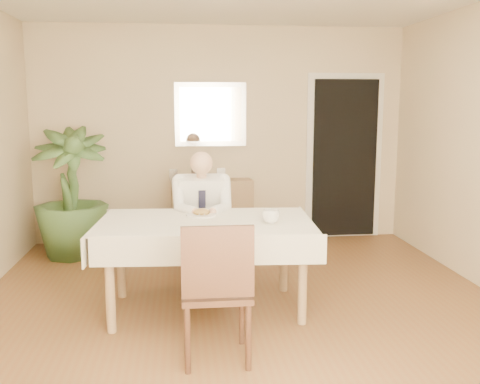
{
  "coord_description": "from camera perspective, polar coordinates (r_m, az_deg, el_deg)",
  "views": [
    {
      "loc": [
        -0.48,
        -4.02,
        1.68
      ],
      "look_at": [
        0.0,
        0.35,
        0.95
      ],
      "focal_mm": 40.0,
      "sensor_mm": 36.0,
      "label": 1
    }
  ],
  "objects": [
    {
      "name": "doorway",
      "position": [
        6.83,
        11.06,
        3.53
      ],
      "size": [
        0.96,
        0.07,
        2.1
      ],
      "color": "white",
      "rests_on": "ground"
    },
    {
      "name": "seated_man",
      "position": [
        4.9,
        -4.04,
        -2.25
      ],
      "size": [
        0.48,
        0.72,
        1.24
      ],
      "color": "white",
      "rests_on": "ground"
    },
    {
      "name": "mirror",
      "position": [
        6.5,
        -3.16,
        8.26
      ],
      "size": [
        0.86,
        0.04,
        0.76
      ],
      "color": "silver",
      "rests_on": "room"
    },
    {
      "name": "room",
      "position": [
        4.07,
        0.55,
        4.07
      ],
      "size": [
        5.0,
        5.02,
        2.6
      ],
      "color": "brown",
      "rests_on": "ground"
    },
    {
      "name": "photo_frame_right",
      "position": [
        6.46,
        -2.04,
        1.96
      ],
      "size": [
        0.1,
        0.02,
        0.14
      ],
      "primitive_type": "cube",
      "color": "silver",
      "rests_on": "sideboard"
    },
    {
      "name": "chair_far",
      "position": [
        5.22,
        -4.14,
        -3.79
      ],
      "size": [
        0.41,
        0.42,
        0.87
      ],
      "rotation": [
        0.0,
        0.0,
        0.01
      ],
      "color": "#3C2215",
      "rests_on": "ground"
    },
    {
      "name": "knife",
      "position": [
        4.42,
        -3.58,
        -2.36
      ],
      "size": [
        0.01,
        0.13,
        0.01
      ],
      "primitive_type": "cylinder",
      "rotation": [
        1.57,
        0.0,
        0.0
      ],
      "color": "silver",
      "rests_on": "dining_table"
    },
    {
      "name": "photo_frame_left",
      "position": [
        6.41,
        -7.12,
        1.84
      ],
      "size": [
        0.1,
        0.02,
        0.14
      ],
      "primitive_type": "cube",
      "color": "silver",
      "rests_on": "sideboard"
    },
    {
      "name": "coffee_mug",
      "position": [
        4.19,
        3.31,
        -2.62
      ],
      "size": [
        0.16,
        0.16,
        0.11
      ],
      "primitive_type": "imported",
      "rotation": [
        0.0,
        0.0,
        0.26
      ],
      "color": "white",
      "rests_on": "dining_table"
    },
    {
      "name": "sideboard",
      "position": [
        6.48,
        -2.99,
        -2.11
      ],
      "size": [
        0.99,
        0.39,
        0.77
      ],
      "primitive_type": "cube",
      "rotation": [
        0.0,
        0.0,
        0.07
      ],
      "color": "#8D7350",
      "rests_on": "ground"
    },
    {
      "name": "plate",
      "position": [
        4.48,
        -4.12,
        -2.43
      ],
      "size": [
        0.26,
        0.26,
        0.02
      ],
      "primitive_type": "cylinder",
      "color": "white",
      "rests_on": "dining_table"
    },
    {
      "name": "photo_frame_center",
      "position": [
        6.46,
        -4.77,
        1.93
      ],
      "size": [
        0.1,
        0.02,
        0.14
      ],
      "primitive_type": "cube",
      "color": "silver",
      "rests_on": "sideboard"
    },
    {
      "name": "fork",
      "position": [
        4.42,
        -4.61,
        -2.38
      ],
      "size": [
        0.01,
        0.13,
        0.01
      ],
      "primitive_type": "cylinder",
      "rotation": [
        1.57,
        0.0,
        0.0
      ],
      "color": "silver",
      "rests_on": "dining_table"
    },
    {
      "name": "chair_near",
      "position": [
        3.46,
        -2.5,
        -9.88
      ],
      "size": [
        0.45,
        0.45,
        0.95
      ],
      "rotation": [
        0.0,
        0.0,
        0.0
      ],
      "color": "#3C2215",
      "rests_on": "ground"
    },
    {
      "name": "window",
      "position": [
        1.64,
        10.96,
        1.25
      ],
      "size": [
        1.34,
        0.04,
        1.44
      ],
      "color": "white",
      "rests_on": "room"
    },
    {
      "name": "dining_table",
      "position": [
        4.32,
        -3.71,
        -4.13
      ],
      "size": [
        1.78,
        1.13,
        0.75
      ],
      "rotation": [
        0.0,
        0.0,
        -0.07
      ],
      "color": "#8D7350",
      "rests_on": "ground"
    },
    {
      "name": "food",
      "position": [
        4.48,
        -4.13,
        -2.15
      ],
      "size": [
        0.14,
        0.14,
        0.06
      ],
      "primitive_type": "ellipsoid",
      "color": "brown",
      "rests_on": "dining_table"
    },
    {
      "name": "potted_palm",
      "position": [
        6.13,
        -17.61,
        -0.07
      ],
      "size": [
        0.91,
        0.91,
        1.43
      ],
      "primitive_type": "imported",
      "rotation": [
        0.0,
        0.0,
        0.15
      ],
      "color": "#3A5B2B",
      "rests_on": "ground"
    }
  ]
}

